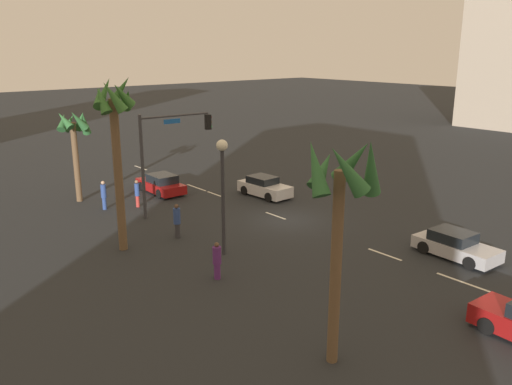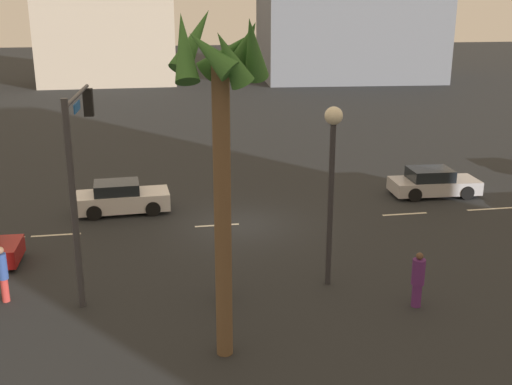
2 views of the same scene
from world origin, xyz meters
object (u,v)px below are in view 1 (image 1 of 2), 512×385
Objects in this scene: car_0 at (264,187)px; car_2 at (161,184)px; palm_tree_0 at (341,195)px; palm_tree_2 at (115,121)px; pedestrian_1 at (137,193)px; car_1 at (455,245)px; pedestrian_0 at (177,220)px; streetlamp at (223,175)px; palm_tree_1 at (74,131)px; pedestrian_3 at (217,260)px; traffic_signal at (167,146)px; pedestrian_2 at (104,194)px.

car_0 is 0.94× the size of car_2.
palm_tree_2 reaches higher than palm_tree_0.
palm_tree_0 is at bearing 170.52° from pedestrian_1.
car_1 is 2.19× the size of pedestrian_0.
pedestrian_1 is at bearing 67.72° from car_0.
pedestrian_0 reaches higher than pedestrian_1.
streetlamp is 4.72m from pedestrian_0.
palm_tree_1 is (1.60, 5.27, 4.10)m from car_2.
car_1 is at bearing -117.46° from pedestrian_3.
car_2 is at bearing -15.92° from palm_tree_0.
palm_tree_1 is at bearing -2.46° from palm_tree_0.
pedestrian_1 is (2.41, 0.93, -3.29)m from traffic_signal.
palm_tree_1 is at bearing -10.01° from palm_tree_2.
pedestrian_1 is 0.29× the size of palm_tree_1.
palm_tree_0 is at bearing 173.73° from pedestrian_3.
streetlamp is 3.07× the size of pedestrian_0.
pedestrian_1 is at bearing -11.48° from pedestrian_3.
pedestrian_2 reaches higher than pedestrian_1.
car_1 is 21.03m from pedestrian_2.
car_1 is 0.97× the size of car_2.
pedestrian_1 is at bearing -9.48° from palm_tree_0.
palm_tree_0 reaches higher than car_0.
pedestrian_0 is 1.01× the size of pedestrian_2.
traffic_signal is at bearing -25.50° from pedestrian_0.
pedestrian_3 is at bearing -6.27° from palm_tree_0.
streetlamp is (7.63, 8.51, 3.49)m from car_1.
pedestrian_2 is 4.70m from palm_tree_1.
pedestrian_0 reaches higher than car_1.
palm_tree_2 is at bearing 103.68° from car_0.
streetlamp is 10.55m from pedestrian_1.
pedestrian_0 reaches higher than car_0.
car_1 is 11.95m from streetlamp.
streetlamp reaches higher than car_0.
traffic_signal is at bearing 24.83° from car_1.
car_0 is 0.53× the size of palm_tree_0.
palm_tree_2 is (-2.94, 12.08, 5.94)m from car_0.
car_0 is at bearing -51.51° from streetlamp.
traffic_signal is at bearing -52.68° from palm_tree_2.
traffic_signal reaches higher than car_1.
streetlamp reaches higher than pedestrian_0.
car_2 is 15.34m from pedestrian_3.
palm_tree_2 is at bearing 139.84° from car_2.
pedestrian_3 is at bearing 179.40° from palm_tree_1.
pedestrian_3 is (-13.10, 0.59, -0.09)m from pedestrian_2.
palm_tree_2 is (6.01, 1.59, 5.68)m from pedestrian_3.
pedestrian_1 is (-2.10, 2.96, 0.34)m from car_2.
palm_tree_2 is at bearing 146.82° from pedestrian_1.
car_0 is at bearing -49.54° from pedestrian_3.
car_0 is at bearing -112.28° from pedestrian_1.
streetlamp is at bearing 164.10° from car_2.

